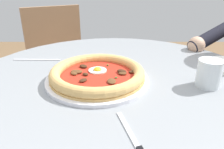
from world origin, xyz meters
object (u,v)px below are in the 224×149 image
object	(u,v)px
ramekin_capers	(222,65)
fork_utensil	(37,60)
cafe_chair_spare_near	(59,61)
pizza_on_plate	(97,75)
water_glass	(208,75)
dining_table	(115,129)

from	to	relation	value
ramekin_capers	fork_utensil	distance (m)	0.64
fork_utensil	cafe_chair_spare_near	size ratio (longest dim) A/B	0.20
pizza_on_plate	fork_utensil	world-z (taller)	pizza_on_plate
fork_utensil	ramekin_capers	bearing A→B (deg)	-8.81
water_glass	fork_utensil	distance (m)	0.58
fork_utensil	pizza_on_plate	bearing A→B (deg)	-36.85
dining_table	water_glass	distance (m)	0.34
cafe_chair_spare_near	pizza_on_plate	bearing A→B (deg)	-68.68
dining_table	ramekin_capers	xyz separation A→B (m)	(0.35, 0.06, 0.21)
pizza_on_plate	ramekin_capers	xyz separation A→B (m)	(0.40, 0.08, 0.00)
ramekin_capers	dining_table	bearing A→B (deg)	-169.83
water_glass	fork_utensil	world-z (taller)	water_glass
ramekin_capers	fork_utensil	xyz separation A→B (m)	(-0.63, 0.10, -0.02)
dining_table	cafe_chair_spare_near	distance (m)	0.85
dining_table	ramekin_capers	distance (m)	0.41
pizza_on_plate	ramekin_capers	bearing A→B (deg)	10.71
pizza_on_plate	fork_utensil	distance (m)	0.29
dining_table	ramekin_capers	world-z (taller)	ramekin_capers
ramekin_capers	cafe_chair_spare_near	xyz separation A→B (m)	(-0.70, 0.70, -0.25)
dining_table	pizza_on_plate	distance (m)	0.21
fork_utensil	dining_table	bearing A→B (deg)	-29.24
ramekin_capers	pizza_on_plate	bearing A→B (deg)	-169.29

